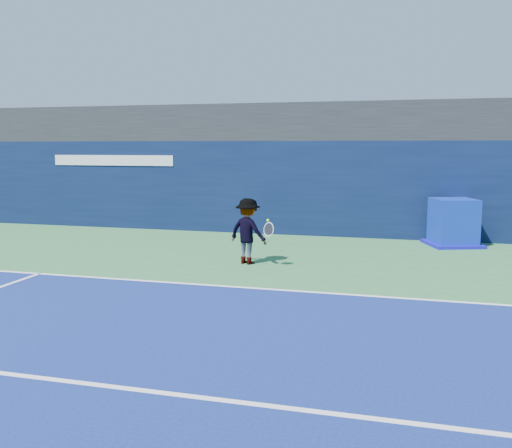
% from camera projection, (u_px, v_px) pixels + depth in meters
% --- Properties ---
extents(ground, '(80.00, 80.00, 0.00)m').
position_uv_depth(ground, '(202.00, 336.00, 8.58)').
color(ground, '#33713D').
rests_on(ground, ground).
extents(baseline, '(24.00, 0.10, 0.01)m').
position_uv_depth(baseline, '(255.00, 288.00, 11.44)').
color(baseline, white).
rests_on(baseline, ground).
extents(service_line, '(24.00, 0.10, 0.01)m').
position_uv_depth(service_line, '(142.00, 390.00, 6.66)').
color(service_line, white).
rests_on(service_line, ground).
extents(stadium_band, '(36.00, 3.00, 1.20)m').
position_uv_depth(stadium_band, '(322.00, 123.00, 19.08)').
color(stadium_band, black).
rests_on(stadium_band, back_wall_assembly).
extents(back_wall_assembly, '(36.00, 1.03, 3.00)m').
position_uv_depth(back_wall_assembly, '(316.00, 188.00, 18.41)').
color(back_wall_assembly, '#091535').
rests_on(back_wall_assembly, ground).
extents(equipment_cart, '(1.79, 1.79, 1.35)m').
position_uv_depth(equipment_cart, '(453.00, 224.00, 16.35)').
color(equipment_cart, '#0B259E').
rests_on(equipment_cart, ground).
extents(tennis_player, '(1.32, 0.92, 1.59)m').
position_uv_depth(tennis_player, '(248.00, 231.00, 13.79)').
color(tennis_player, white).
rests_on(tennis_player, ground).
extents(tennis_ball, '(0.07, 0.07, 0.07)m').
position_uv_depth(tennis_ball, '(268.00, 220.00, 14.08)').
color(tennis_ball, '#BCED1A').
rests_on(tennis_ball, ground).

